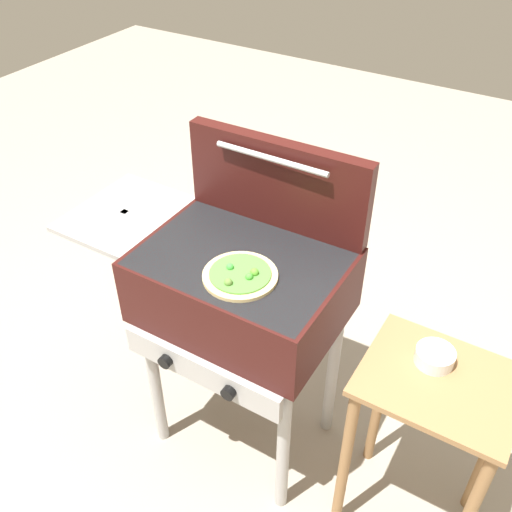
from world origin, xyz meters
TOP-DOWN VIEW (x-y plane):
  - ground_plane at (0.00, 0.00)m, footprint 8.00×8.00m
  - grill at (-0.01, -0.00)m, footprint 0.96×0.53m
  - grill_lid_open at (0.00, 0.21)m, footprint 0.63×0.09m
  - pizza_veggie at (0.05, -0.09)m, footprint 0.22×0.22m
  - prep_table at (0.66, 0.00)m, footprint 0.44×0.36m
  - topping_bowl_near at (0.62, 0.05)m, footprint 0.11×0.11m

SIDE VIEW (x-z plane):
  - ground_plane at x=0.00m, z-range 0.00..0.00m
  - prep_table at x=0.66m, z-range 0.16..0.88m
  - topping_bowl_near at x=0.62m, z-range 0.72..0.77m
  - grill at x=-0.01m, z-range 0.31..1.21m
  - pizza_veggie at x=0.05m, z-range 0.89..0.93m
  - grill_lid_open at x=0.00m, z-range 0.90..1.20m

